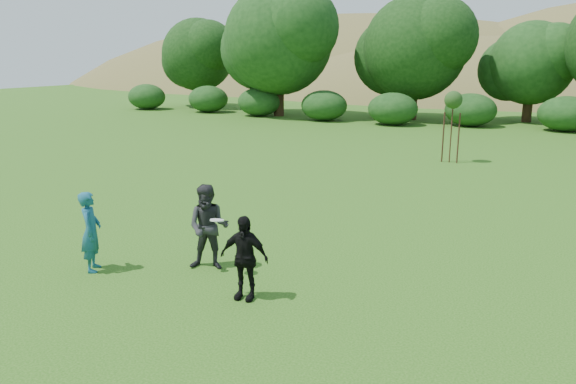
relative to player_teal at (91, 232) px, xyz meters
name	(u,v)px	position (x,y,z in m)	size (l,w,h in m)	color
ground	(217,281)	(2.52, 0.67, -0.81)	(120.00, 120.00, 0.00)	#19470C
player_teal	(91,232)	(0.00, 0.00, 0.00)	(0.59, 0.39, 1.62)	#18546D
player_grey	(209,227)	(2.03, 1.14, 0.06)	(0.85, 0.66, 1.74)	#29292B
player_black	(244,258)	(3.41, 0.23, -0.05)	(0.90, 0.37, 1.53)	black
frisbee	(217,220)	(2.39, 0.92, 0.32)	(0.27, 0.27, 0.06)	white
sapling	(453,102)	(3.98, 15.11, 1.61)	(0.70, 0.70, 2.85)	#3D2218
hillside	(512,183)	(1.96, 69.12, -12.78)	(150.00, 72.00, 52.00)	olive
tree_row	(535,43)	(5.75, 29.35, 4.06)	(53.92, 10.38, 9.62)	#3A2616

